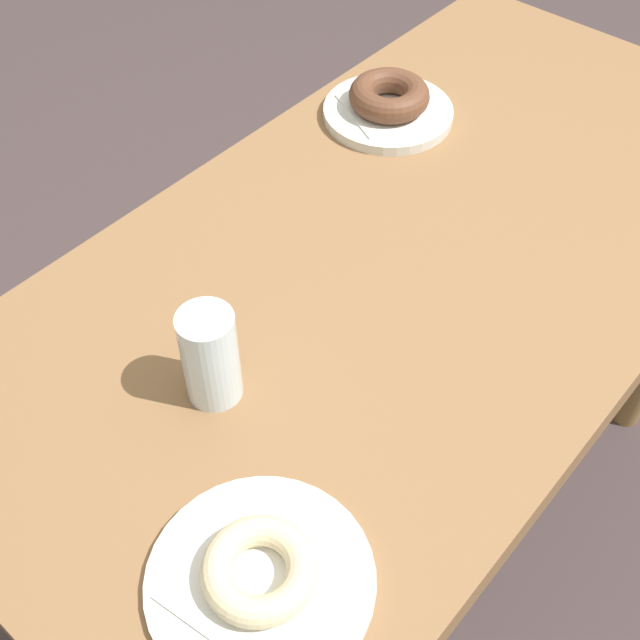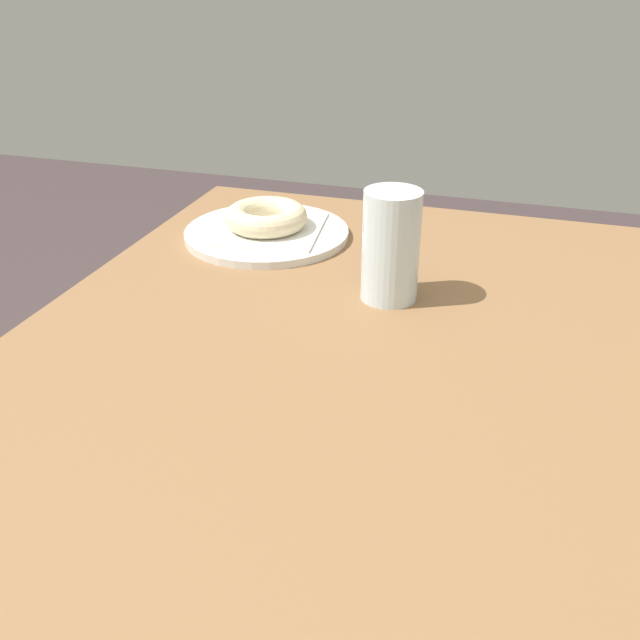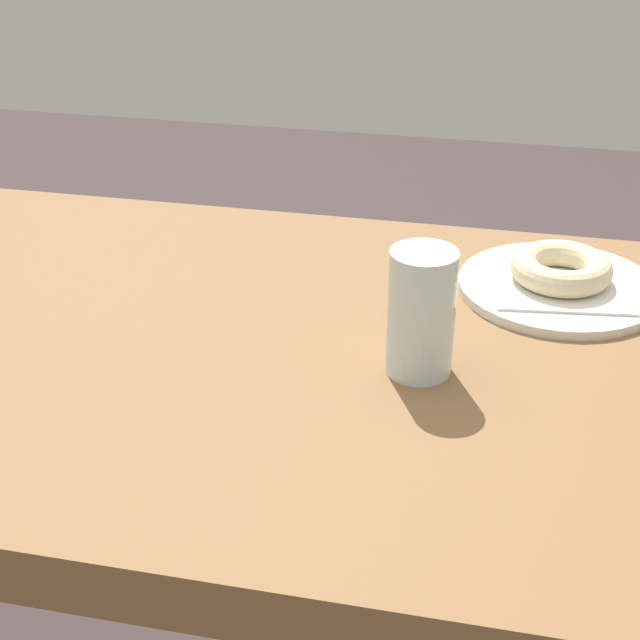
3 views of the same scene
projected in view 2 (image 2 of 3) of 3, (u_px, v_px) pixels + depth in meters
table at (261, 589)px, 0.54m from camera, size 1.28×0.64×0.76m
plate_sugar_ring at (267, 233)px, 0.93m from camera, size 0.21×0.21×0.01m
napkin_sugar_ring at (267, 229)px, 0.92m from camera, size 0.16×0.16×0.00m
donut_sugar_ring at (266, 217)px, 0.92m from camera, size 0.11×0.11×0.03m
water_glass at (391, 246)px, 0.75m from camera, size 0.06×0.06×0.12m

